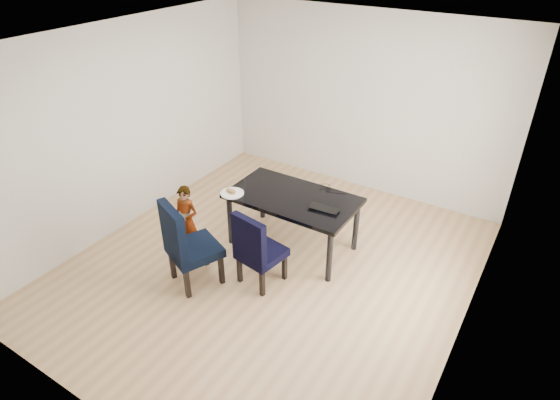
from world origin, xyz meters
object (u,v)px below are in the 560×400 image
Objects in this scene: plate at (232,193)px; dining_table at (292,222)px; chair_left at (194,243)px; laptop at (326,207)px; chair_right at (262,247)px; child at (187,220)px.

dining_table is at bearing 27.34° from plate.
chair_left is 2.95× the size of laptop.
dining_table is at bearing 103.35° from chair_right.
dining_table is 1.48× the size of chair_left.
child reaches higher than dining_table.
laptop is at bearing 18.39° from child.
child is at bearing -170.37° from chair_right.
chair_right reaches higher than child.
laptop reaches higher than plate.
chair_left is 3.69× the size of plate.
chair_right is at bearing -30.47° from plate.
chair_left is 0.77m from chair_right.
laptop is at bearing 70.79° from chair_right.
chair_right is (0.65, 0.41, -0.06)m from chair_left.
plate is at bearing 158.93° from chair_right.
dining_table is 0.61m from laptop.
chair_left is 1.13× the size of chair_right.
plate is (-0.73, 0.43, 0.28)m from chair_right.
child reaches higher than laptop.
child is (-1.14, -0.00, -0.02)m from chair_right.
chair_left reaches higher than child.
chair_left is 0.64m from child.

